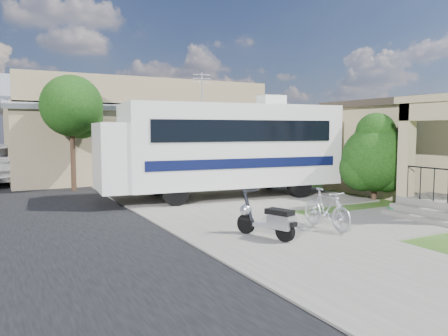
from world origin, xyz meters
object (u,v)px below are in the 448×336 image
pickup_truck (3,164)px  garden_hose (394,211)px  motorhome (223,146)px  shrub (375,156)px  scooter (269,220)px  bicycle (326,211)px

pickup_truck → garden_hose: pickup_truck is taller
motorhome → shrub: motorhome is taller
shrub → garden_hose: shrub is taller
pickup_truck → garden_hose: 17.03m
scooter → garden_hose: 5.07m
shrub → bicycle: 5.42m
motorhome → scooter: bearing=-102.9°
bicycle → pickup_truck: 16.03m
motorhome → shrub: (4.35, -2.98, -0.32)m
bicycle → garden_hose: (3.23, 0.74, -0.40)m
scooter → bicycle: scooter is taller
garden_hose → shrub: bearing=56.8°
shrub → garden_hose: (-1.32, -2.02, -1.46)m
pickup_truck → motorhome: bearing=121.5°
scooter → bicycle: size_ratio=0.96×
motorhome → bicycle: 5.90m
motorhome → bicycle: bearing=-86.5°
shrub → bicycle: (-4.55, -2.76, -1.06)m
bicycle → motorhome: bearing=87.0°
motorhome → pickup_truck: (-6.84, 8.85, -0.98)m
shrub → scooter: bearing=-155.4°
shrub → motorhome: bearing=145.6°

